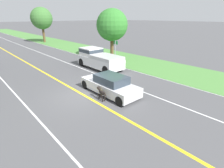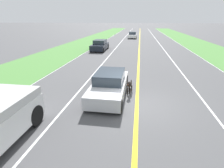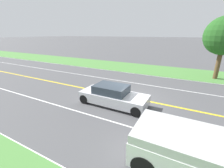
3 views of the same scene
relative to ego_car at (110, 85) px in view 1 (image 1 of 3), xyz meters
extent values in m
plane|color=#4C4C4F|center=(-1.58, 0.92, -0.63)|extent=(400.00, 400.00, 0.00)
cube|color=yellow|center=(-1.58, 0.92, -0.63)|extent=(0.18, 160.00, 0.01)
cube|color=white|center=(5.42, 0.92, -0.63)|extent=(0.14, 160.00, 0.01)
cube|color=white|center=(1.92, 0.92, -0.63)|extent=(0.10, 160.00, 0.01)
cube|color=white|center=(-5.08, 0.92, -0.63)|extent=(0.10, 160.00, 0.01)
cube|color=#4C843D|center=(8.42, 0.92, -0.62)|extent=(6.00, 160.00, 0.03)
cube|color=silver|center=(0.00, 0.04, -0.13)|extent=(1.77, 4.56, 0.64)
cube|color=#2D3842|center=(0.00, -0.14, 0.45)|extent=(1.53, 2.19, 0.54)
cylinder|color=black|center=(0.80, 1.91, -0.31)|extent=(0.22, 0.63, 0.63)
cylinder|color=black|center=(0.80, -1.82, -0.31)|extent=(0.22, 0.63, 0.63)
cylinder|color=black|center=(-0.80, 1.91, -0.31)|extent=(0.22, 0.63, 0.63)
cylinder|color=black|center=(-0.80, -1.82, -0.31)|extent=(0.22, 0.63, 0.63)
ellipsoid|color=black|center=(-1.12, -0.48, -0.09)|extent=(0.31, 0.68, 0.29)
cylinder|color=black|center=(-1.02, -0.27, -0.43)|extent=(0.07, 0.07, 0.40)
cylinder|color=black|center=(-1.08, -0.72, -0.43)|extent=(0.07, 0.07, 0.40)
cylinder|color=black|center=(-1.16, -0.25, -0.43)|extent=(0.07, 0.07, 0.40)
cylinder|color=black|center=(-1.23, -0.70, -0.43)|extent=(0.07, 0.07, 0.40)
cylinder|color=black|center=(-1.08, -0.21, 0.03)|extent=(0.16, 0.20, 0.18)
sphere|color=black|center=(-1.07, -0.09, 0.09)|extent=(0.25, 0.25, 0.22)
ellipsoid|color=#331E14|center=(-1.04, 0.06, 0.07)|extent=(0.12, 0.12, 0.09)
cone|color=black|center=(-1.01, -0.11, 0.17)|extent=(0.08, 0.08, 0.10)
cone|color=black|center=(-1.13, -0.09, 0.17)|extent=(0.08, 0.08, 0.10)
cylinder|color=black|center=(-1.19, -0.91, -0.05)|extent=(0.09, 0.25, 0.25)
cube|color=silver|center=(3.42, 5.48, 0.08)|extent=(2.07, 5.32, 0.92)
cube|color=silver|center=(3.42, 7.02, 0.94)|extent=(1.82, 2.01, 0.78)
cube|color=#2D3842|center=(3.42, 7.02, 1.05)|extent=(1.84, 2.03, 0.34)
cube|color=beige|center=(3.42, 4.36, 0.71)|extent=(2.03, 3.02, 0.32)
cylinder|color=black|center=(4.37, 7.54, -0.21)|extent=(0.22, 0.85, 0.85)
cylinder|color=black|center=(4.37, 3.41, -0.21)|extent=(0.22, 0.85, 0.85)
cylinder|color=black|center=(2.47, 7.54, -0.21)|extent=(0.22, 0.85, 0.85)
cylinder|color=black|center=(2.47, 3.41, -0.21)|extent=(0.22, 0.85, 0.85)
cylinder|color=brown|center=(7.64, 8.35, 0.79)|extent=(0.43, 0.43, 2.84)
sphere|color=#337A2D|center=(7.64, 8.35, 3.47)|extent=(3.87, 3.87, 3.87)
cylinder|color=brown|center=(6.97, 28.95, 1.05)|extent=(0.45, 0.45, 3.35)
sphere|color=#3D7033|center=(6.97, 28.95, 4.11)|extent=(4.27, 4.27, 4.27)
cylinder|color=gray|center=(6.09, 6.04, 0.67)|extent=(0.08, 0.08, 2.60)
cube|color=#238438|center=(6.14, 6.04, 1.72)|extent=(0.03, 0.64, 0.40)
camera|label=1|loc=(-7.43, -8.55, 4.45)|focal=28.00mm
camera|label=2|loc=(-1.53, 9.05, 3.46)|focal=28.00mm
camera|label=3|loc=(8.23, 4.28, 3.98)|focal=24.00mm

